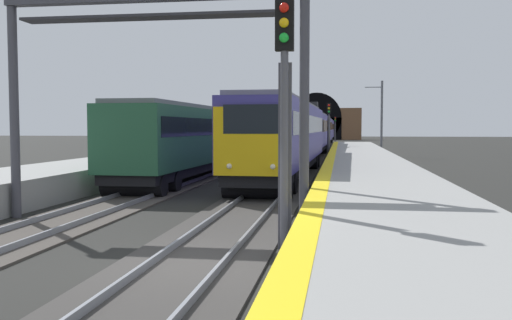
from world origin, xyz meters
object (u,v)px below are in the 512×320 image
at_px(railway_signal_near, 284,105).
at_px(railway_signal_far, 335,126).
at_px(train_adjacent_platform, 231,134).
at_px(railway_signal_mid, 329,124).
at_px(catenary_mast_near, 381,118).
at_px(train_main_approaching, 314,131).
at_px(overhead_signal_gantry, 153,45).

distance_m(railway_signal_near, railway_signal_far, 96.83).
relative_size(train_adjacent_platform, railway_signal_mid, 7.96).
height_order(train_adjacent_platform, catenary_mast_near, catenary_mast_near).
bearing_deg(train_main_approaching, overhead_signal_gantry, -1.95).
bearing_deg(overhead_signal_gantry, catenary_mast_near, -13.38).
height_order(railway_signal_far, catenary_mast_near, catenary_mast_near).
bearing_deg(overhead_signal_gantry, railway_signal_near, -135.53).
bearing_deg(railway_signal_near, catenary_mast_near, 173.49).
xyz_separation_m(train_main_approaching, overhead_signal_gantry, (-45.62, 2.50, 2.81)).
distance_m(railway_signal_mid, catenary_mast_near, 5.41).
height_order(train_main_approaching, railway_signal_near, railway_signal_near).
bearing_deg(train_adjacent_platform, train_main_approaching, -11.99).
bearing_deg(train_adjacent_platform, catenary_mast_near, -37.74).
distance_m(railway_signal_far, catenary_mast_near, 53.57).
height_order(train_main_approaching, overhead_signal_gantry, overhead_signal_gantry).
bearing_deg(overhead_signal_gantry, train_main_approaching, -3.14).
bearing_deg(railway_signal_mid, catenary_mast_near, 112.67).
height_order(train_main_approaching, catenary_mast_near, catenary_mast_near).
distance_m(train_main_approaching, railway_signal_mid, 8.82).
relative_size(train_main_approaching, catenary_mast_near, 11.55).
xyz_separation_m(train_adjacent_platform, overhead_signal_gantry, (-24.59, -2.50, 2.96)).
height_order(railway_signal_near, catenary_mast_near, catenary_mast_near).
height_order(train_adjacent_platform, overhead_signal_gantry, overhead_signal_gantry).
bearing_deg(railway_signal_far, train_adjacent_platform, -5.76).
height_order(train_adjacent_platform, railway_signal_near, railway_signal_near).
relative_size(railway_signal_near, overhead_signal_gantry, 0.59).
bearing_deg(railway_signal_near, overhead_signal_gantry, -135.53).
height_order(railway_signal_mid, overhead_signal_gantry, overhead_signal_gantry).
bearing_deg(railway_signal_mid, railway_signal_near, 0.00).
bearing_deg(railway_signal_near, train_adjacent_platform, -166.73).
bearing_deg(overhead_signal_gantry, railway_signal_mid, -6.68).
bearing_deg(railway_signal_mid, overhead_signal_gantry, -6.68).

